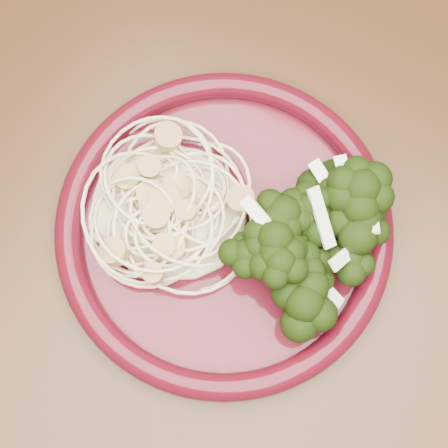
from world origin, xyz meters
TOP-DOWN VIEW (x-y plane):
  - dining_table at (0.00, 0.00)m, footprint 1.20×0.80m
  - dinner_plate at (-0.09, 0.01)m, footprint 0.33×0.33m
  - spaghetti_pile at (-0.14, -0.00)m, footprint 0.15×0.14m
  - scallop_cluster at (-0.14, -0.00)m, footprint 0.14×0.14m
  - broccoli_pile at (-0.03, 0.02)m, footprint 0.13×0.18m
  - onion_garnish at (-0.03, 0.02)m, footprint 0.09×0.12m

SIDE VIEW (x-z plane):
  - dining_table at x=0.00m, z-range 0.28..1.03m
  - dinner_plate at x=-0.09m, z-range 0.75..0.77m
  - spaghetti_pile at x=-0.14m, z-range 0.76..0.79m
  - broccoli_pile at x=-0.03m, z-range 0.76..0.81m
  - scallop_cluster at x=-0.14m, z-range 0.79..0.83m
  - onion_garnish at x=-0.03m, z-range 0.79..0.84m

